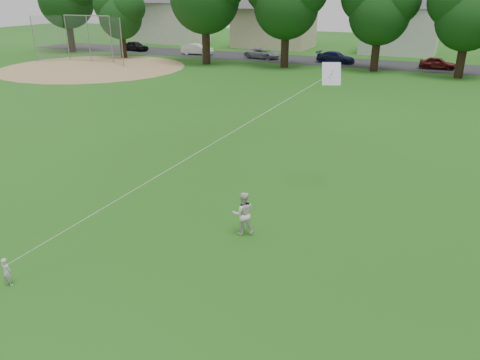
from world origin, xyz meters
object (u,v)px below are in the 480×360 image
at_px(older_boy, 243,213).
at_px(baseball_backstop, 86,39).
at_px(toddler, 7,272).
at_px(kite, 193,155).

bearing_deg(older_boy, baseball_backstop, -74.63).
bearing_deg(baseball_backstop, toddler, -51.56).
relative_size(toddler, kite, 0.07).
xyz_separation_m(toddler, older_boy, (4.42, 5.04, 0.30)).
xyz_separation_m(kite, baseball_backstop, (-28.83, 27.94, -0.17)).
bearing_deg(toddler, older_boy, -134.63).
relative_size(older_boy, baseball_backstop, 0.13).
bearing_deg(older_boy, kite, -20.38).
bearing_deg(baseball_backstop, older_boy, -42.32).
bearing_deg(kite, older_boy, 11.93).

